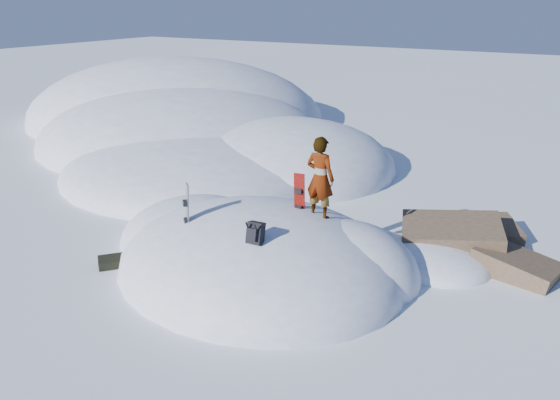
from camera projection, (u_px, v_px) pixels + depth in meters
The scene contains 9 objects.
ground at pixel (259, 270), 12.90m from camera, with size 120.00×120.00×0.00m, color white.
snow_mound at pixel (259, 264), 13.17m from camera, with size 8.00×6.00×3.00m.
snow_ridge at pixel (187, 134), 25.83m from camera, with size 21.50×18.50×6.40m.
rock_outcrop at pixel (451, 257), 13.53m from camera, with size 4.68×4.41×1.68m.
snowboard_red at pixel (299, 201), 12.78m from camera, with size 0.28×0.19×1.41m.
snowboard_dark at pixel (187, 214), 12.30m from camera, with size 0.27×0.28×1.43m.
backpack at pixel (255, 233), 11.11m from camera, with size 0.35×0.41×0.53m.
gear_pile at pixel (117, 261), 13.08m from camera, with size 0.98×0.87×0.25m.
person at pixel (320, 178), 12.26m from camera, with size 0.70×0.46×1.92m, color slate.
Camera 1 is at (6.32, -9.63, 6.05)m, focal length 35.00 mm.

